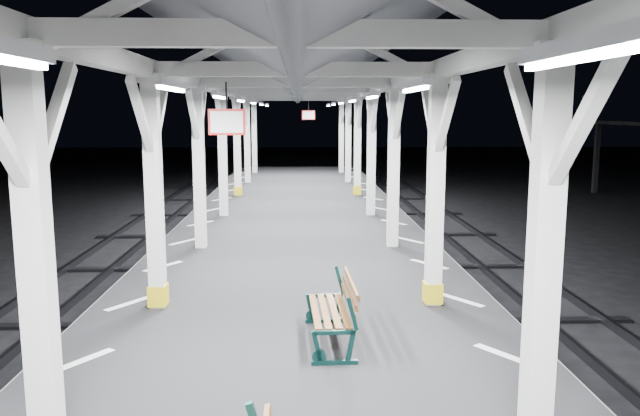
{
  "coord_description": "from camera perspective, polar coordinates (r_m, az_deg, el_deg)",
  "views": [
    {
      "loc": [
        0.05,
        -6.79,
        3.81
      ],
      "look_at": [
        0.4,
        3.56,
        2.2
      ],
      "focal_mm": 35.0,
      "sensor_mm": 36.0,
      "label": 1
    }
  ],
  "objects": [
    {
      "name": "canopy",
      "position": [
        6.81,
        -2.41,
        15.2
      ],
      "size": [
        5.4,
        49.0,
        4.65
      ],
      "color": "silver",
      "rests_on": "platform"
    },
    {
      "name": "hazard_stripes_left",
      "position": [
        7.76,
        -21.14,
        -12.98
      ],
      "size": [
        1.0,
        48.0,
        0.01
      ],
      "primitive_type": "cube",
      "color": "silver",
      "rests_on": "platform"
    },
    {
      "name": "bench_mid",
      "position": [
        7.71,
        1.51,
        -9.19
      ],
      "size": [
        0.6,
        1.48,
        0.79
      ],
      "rotation": [
        0.0,
        0.0,
        0.04
      ],
      "color": "black",
      "rests_on": "platform"
    },
    {
      "name": "hazard_stripes_right",
      "position": [
        7.73,
        16.75,
        -12.84
      ],
      "size": [
        1.0,
        48.0,
        0.01
      ],
      "primitive_type": "cube",
      "color": "silver",
      "rests_on": "platform"
    },
    {
      "name": "platform",
      "position": [
        7.55,
        -2.2,
        -17.16
      ],
      "size": [
        6.0,
        50.0,
        1.0
      ],
      "primitive_type": "cube",
      "color": "black",
      "rests_on": "ground"
    }
  ]
}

